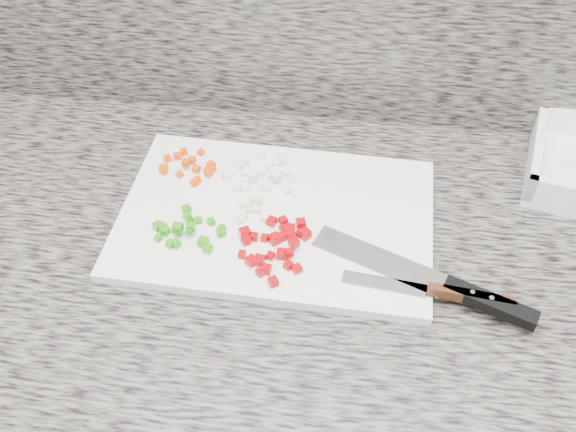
{
  "coord_description": "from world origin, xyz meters",
  "views": [
    {
      "loc": [
        0.01,
        0.85,
        1.57
      ],
      "look_at": [
        -0.06,
        1.46,
        0.93
      ],
      "focal_mm": 40.0,
      "sensor_mm": 36.0,
      "label": 1
    }
  ],
  "objects": [
    {
      "name": "cabinet",
      "position": [
        0.0,
        1.44,
        0.43
      ],
      "size": [
        3.92,
        0.62,
        0.86
      ],
      "primitive_type": "cube",
      "color": "white",
      "rests_on": "ground"
    },
    {
      "name": "countertop",
      "position": [
        0.0,
        1.44,
        0.88
      ],
      "size": [
        3.96,
        0.64,
        0.04
      ],
      "primitive_type": "cube",
      "color": "#66605A",
      "rests_on": "cabinet"
    },
    {
      "name": "cutting_board",
      "position": [
        -0.08,
        1.48,
        0.91
      ],
      "size": [
        0.45,
        0.31,
        0.01
      ],
      "primitive_type": "cube",
      "rotation": [
        0.0,
        0.0,
        -0.03
      ],
      "color": "white",
      "rests_on": "countertop"
    },
    {
      "name": "carrot_pile",
      "position": [
        -0.23,
        1.56,
        0.92
      ],
      "size": [
        0.09,
        0.08,
        0.02
      ],
      "color": "#E24904",
      "rests_on": "cutting_board"
    },
    {
      "name": "onion_pile",
      "position": [
        -0.12,
        1.55,
        0.92
      ],
      "size": [
        0.11,
        0.11,
        0.02
      ],
      "color": "white",
      "rests_on": "cutting_board"
    },
    {
      "name": "green_pepper_pile",
      "position": [
        -0.2,
        1.43,
        0.92
      ],
      "size": [
        0.11,
        0.08,
        0.02
      ],
      "color": "#27900D",
      "rests_on": "cutting_board"
    },
    {
      "name": "red_pepper_pile",
      "position": [
        -0.08,
        1.42,
        0.92
      ],
      "size": [
        0.1,
        0.12,
        0.02
      ],
      "color": "#AB0209",
      "rests_on": "cutting_board"
    },
    {
      "name": "garlic_pile",
      "position": [
        -0.12,
        1.48,
        0.92
      ],
      "size": [
        0.05,
        0.05,
        0.01
      ],
      "color": "beige",
      "rests_on": "cutting_board"
    },
    {
      "name": "chef_knife",
      "position": [
        0.15,
        1.37,
        0.92
      ],
      "size": [
        0.29,
        0.14,
        0.02
      ],
      "rotation": [
        0.0,
        0.0,
        -0.38
      ],
      "color": "#BABDC1",
      "rests_on": "cutting_board"
    },
    {
      "name": "paring_knife",
      "position": [
        0.15,
        1.36,
        0.92
      ],
      "size": [
        0.22,
        0.04,
        0.02
      ],
      "rotation": [
        0.0,
        0.0,
        -0.1
      ],
      "color": "#BABDC1",
      "rests_on": "cutting_board"
    }
  ]
}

